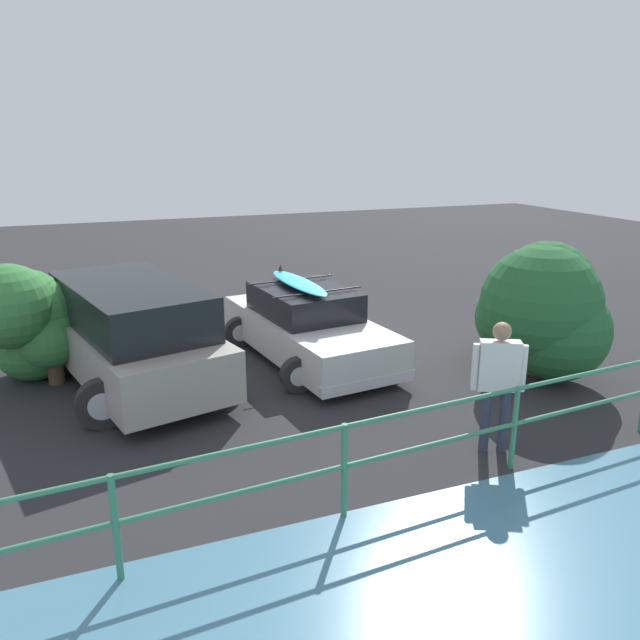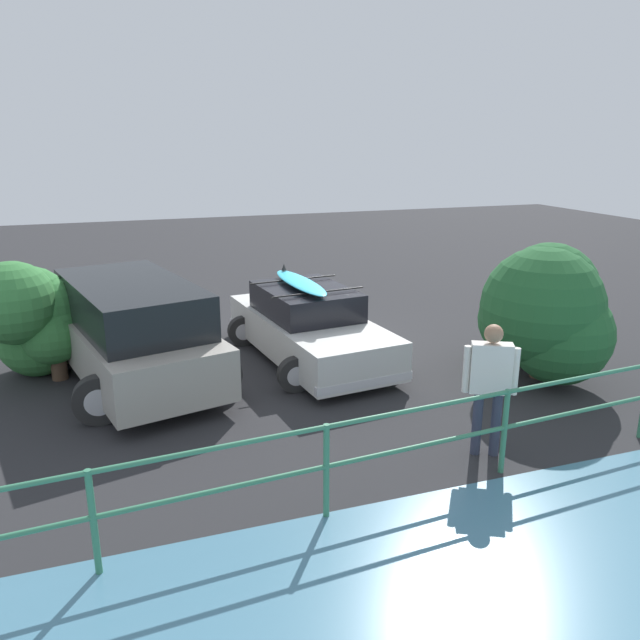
# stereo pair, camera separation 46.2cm
# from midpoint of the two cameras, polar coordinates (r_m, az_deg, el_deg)

# --- Properties ---
(ground_plane) EXTENTS (44.00, 44.00, 0.02)m
(ground_plane) POSITION_cam_midpoint_polar(r_m,az_deg,el_deg) (12.80, -0.17, -2.40)
(ground_plane) COLOR #28282B
(ground_plane) RESTS_ON ground
(sedan_car) EXTENTS (2.68, 4.54, 1.66)m
(sedan_car) POSITION_cam_midpoint_polar(r_m,az_deg,el_deg) (11.87, -2.28, -0.58)
(sedan_car) COLOR silver
(sedan_car) RESTS_ON ground
(suv_car) EXTENTS (3.26, 4.84, 1.80)m
(suv_car) POSITION_cam_midpoint_polar(r_m,az_deg,el_deg) (11.06, -17.94, -1.19)
(suv_car) COLOR #9E998E
(suv_car) RESTS_ON ground
(person_bystander) EXTENTS (0.64, 0.42, 1.83)m
(person_bystander) POSITION_cam_midpoint_polar(r_m,az_deg,el_deg) (8.51, 14.50, -4.93)
(person_bystander) COLOR #33384C
(person_bystander) RESTS_ON ground
(railing_fence) EXTENTS (9.80, 0.78, 1.13)m
(railing_fence) POSITION_cam_midpoint_polar(r_m,az_deg,el_deg) (6.99, 0.31, -12.19)
(railing_fence) COLOR #387F5B
(railing_fence) RESTS_ON ground
(bush_near_left) EXTENTS (2.13, 2.85, 2.41)m
(bush_near_left) POSITION_cam_midpoint_polar(r_m,az_deg,el_deg) (11.46, 18.62, 1.07)
(bush_near_left) COLOR #4C3828
(bush_near_left) RESTS_ON ground
(bush_near_right) EXTENTS (1.82, 1.91, 2.20)m
(bush_near_right) POSITION_cam_midpoint_polar(r_m,az_deg,el_deg) (11.81, -25.95, -0.11)
(bush_near_right) COLOR #4C3828
(bush_near_right) RESTS_ON ground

